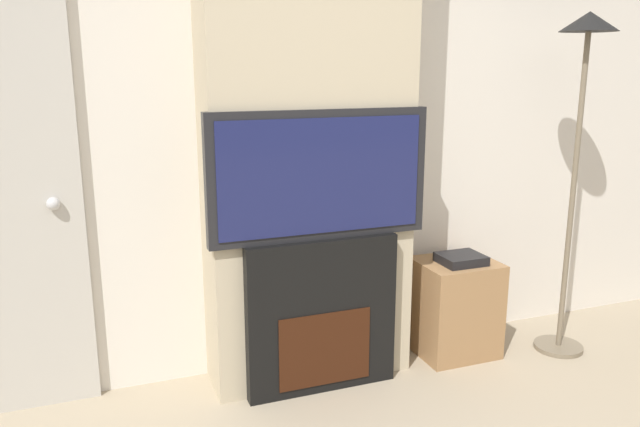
# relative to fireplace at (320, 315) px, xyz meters

# --- Properties ---
(wall_back) EXTENTS (6.00, 0.06, 2.70)m
(wall_back) POSITION_rel_fireplace_xyz_m (0.00, 0.37, 0.96)
(wall_back) COLOR silver
(wall_back) RESTS_ON ground_plane
(chimney_breast) EXTENTS (1.03, 0.34, 2.70)m
(chimney_breast) POSITION_rel_fireplace_xyz_m (0.00, 0.17, 0.96)
(chimney_breast) COLOR #BCAD8E
(chimney_breast) RESTS_ON ground_plane
(fireplace) EXTENTS (0.77, 0.15, 0.78)m
(fireplace) POSITION_rel_fireplace_xyz_m (0.00, 0.00, 0.00)
(fireplace) COLOR black
(fireplace) RESTS_ON ground_plane
(television) EXTENTS (1.09, 0.07, 0.62)m
(television) POSITION_rel_fireplace_xyz_m (0.00, -0.00, 0.70)
(television) COLOR black
(television) RESTS_ON fireplace
(floor_lamp) EXTENTS (0.30, 0.30, 1.87)m
(floor_lamp) POSITION_rel_fireplace_xyz_m (1.44, -0.09, 1.04)
(floor_lamp) COLOR #726651
(floor_lamp) RESTS_ON ground_plane
(media_stand) EXTENTS (0.43, 0.37, 0.59)m
(media_stand) POSITION_rel_fireplace_xyz_m (0.85, 0.10, -0.11)
(media_stand) COLOR #997047
(media_stand) RESTS_ON ground_plane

